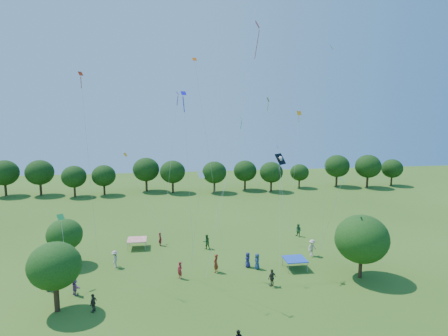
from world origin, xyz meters
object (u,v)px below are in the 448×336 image
tent_blue (295,259)px  red_high_kite (250,65)px  near_tree_north (65,235)px  near_tree_east (362,239)px  pirate_kite (280,161)px  near_tree_west (54,266)px  tent_red_stripe (137,240)px

tent_blue → red_high_kite: 20.35m
near_tree_north → red_high_kite: (19.32, -1.43, 17.41)m
near_tree_north → red_high_kite: bearing=-4.2°
near_tree_east → tent_blue: 6.98m
tent_blue → red_high_kite: red_high_kite is taller
tent_blue → pirate_kite: (-1.86, -0.34, 10.28)m
near_tree_west → tent_red_stripe: near_tree_west is taller
red_high_kite → near_tree_north: bearing=175.8°
near_tree_west → red_high_kite: (17.75, 8.69, 16.79)m
near_tree_west → pirate_kite: size_ratio=0.54×
pirate_kite → tent_red_stripe: bearing=148.2°
pirate_kite → tent_blue: bearing=10.5°
near_tree_north → tent_blue: (23.51, -4.79, -2.22)m
near_tree_north → tent_red_stripe: bearing=28.6°
near_tree_east → pirate_kite: size_ratio=0.58×
near_tree_east → tent_red_stripe: size_ratio=2.83×
near_tree_west → pirate_kite: (20.08, 4.98, 7.44)m
near_tree_north → tent_blue: size_ratio=2.24×
near_tree_west → tent_blue: bearing=13.7°
near_tree_west → red_high_kite: size_ratio=0.24×
near_tree_west → near_tree_north: bearing=98.8°
near_tree_east → tent_blue: near_tree_east is taller
near_tree_west → tent_red_stripe: bearing=68.4°
near_tree_west → tent_blue: size_ratio=2.63×
tent_red_stripe → red_high_kite: size_ratio=0.09×
pirate_kite → red_high_kite: 10.32m
tent_blue → pirate_kite: 10.46m
near_tree_east → near_tree_west: bearing=-175.2°
near_tree_west → tent_blue: near_tree_west is taller
tent_red_stripe → near_tree_west: bearing=-111.6°
near_tree_east → near_tree_north: bearing=165.0°
tent_blue → red_high_kite: (-4.19, 3.36, 19.63)m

